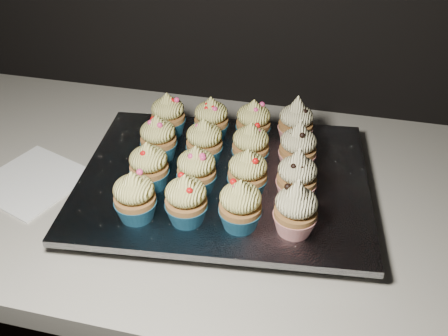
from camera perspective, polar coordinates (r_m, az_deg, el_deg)
name	(u,v)px	position (r m, az deg, el deg)	size (l,w,h in m)	color
cabinet	(126,325)	(1.27, -11.18, -17.17)	(2.40, 0.60, 0.86)	black
worktop	(97,174)	(0.95, -14.28, -0.72)	(2.44, 0.64, 0.04)	beige
napkin	(33,181)	(0.93, -21.03, -1.38)	(0.16, 0.16, 0.00)	white
baking_tray	(224,187)	(0.85, 0.00, -2.13)	(0.44, 0.33, 0.02)	black
foil_lining	(224,179)	(0.84, 0.00, -1.22)	(0.47, 0.37, 0.01)	silver
cupcake_0	(135,197)	(0.74, -10.17, -3.30)	(0.06, 0.06, 0.08)	#1A587A
cupcake_1	(186,200)	(0.72, -4.35, -3.69)	(0.06, 0.06, 0.08)	#1A587A
cupcake_2	(240,206)	(0.71, 1.87, -4.32)	(0.06, 0.06, 0.08)	#1A587A
cupcake_3	(296,209)	(0.71, 8.20, -4.71)	(0.06, 0.06, 0.10)	red
cupcake_4	(149,167)	(0.80, -8.57, 0.15)	(0.06, 0.06, 0.08)	#1A587A
cupcake_5	(197,171)	(0.78, -3.16, -0.29)	(0.06, 0.06, 0.08)	#1A587A
cupcake_6	(247,174)	(0.77, 2.70, -0.66)	(0.06, 0.06, 0.08)	#1A587A
cupcake_7	(297,177)	(0.77, 8.32, -1.01)	(0.06, 0.06, 0.10)	red
cupcake_8	(158,139)	(0.86, -7.51, 3.34)	(0.06, 0.06, 0.08)	#1A587A
cupcake_9	(204,142)	(0.85, -2.26, 2.96)	(0.06, 0.06, 0.08)	#1A587A
cupcake_10	(250,146)	(0.84, 3.05, 2.49)	(0.06, 0.06, 0.08)	#1A587A
cupcake_11	(298,148)	(0.84, 8.44, 2.32)	(0.06, 0.06, 0.10)	red
cupcake_12	(168,116)	(0.93, -6.40, 5.98)	(0.06, 0.06, 0.08)	#1A587A
cupcake_13	(211,120)	(0.91, -1.46, 5.54)	(0.06, 0.06, 0.08)	#1A587A
cupcake_14	(253,123)	(0.90, 3.37, 5.21)	(0.06, 0.06, 0.08)	#1A587A
cupcake_15	(296,123)	(0.91, 8.21, 5.16)	(0.06, 0.06, 0.10)	red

